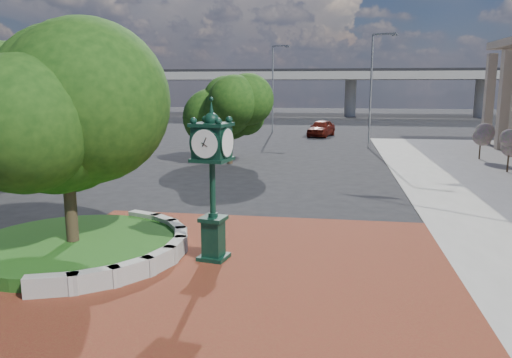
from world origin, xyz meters
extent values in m
plane|color=black|center=(0.00, 0.00, 0.00)|extent=(200.00, 200.00, 0.00)
cube|color=maroon|center=(0.00, -1.00, 0.02)|extent=(12.00, 12.00, 0.04)
cube|color=#9E9B93|center=(-3.91, -3.01, 0.27)|extent=(1.29, 0.76, 0.54)
cube|color=#9E9B93|center=(-3.05, -2.54, 0.27)|extent=(1.20, 1.04, 0.54)
cube|color=#9E9B93|center=(-2.38, -1.84, 0.27)|extent=(1.00, 1.22, 0.54)
cube|color=#9E9B93|center=(-1.95, -0.96, 0.27)|extent=(0.71, 1.30, 0.54)
cube|color=#9E9B93|center=(-1.80, 0.00, 0.27)|extent=(0.35, 1.25, 0.54)
cube|color=#9E9B93|center=(-1.95, 0.96, 0.27)|extent=(0.71, 1.30, 0.54)
cube|color=#9E9B93|center=(-2.38, 1.84, 0.27)|extent=(1.00, 1.22, 0.54)
cube|color=#9E9B93|center=(-3.05, 2.54, 0.27)|extent=(1.20, 1.04, 0.54)
cube|color=#9E9B93|center=(-3.91, 3.01, 0.27)|extent=(1.29, 0.76, 0.54)
cylinder|color=#154614|center=(-5.00, 0.00, 0.20)|extent=(6.10, 6.10, 0.40)
cube|color=#9E9B93|center=(0.00, 70.00, 6.50)|extent=(90.00, 12.00, 1.20)
cube|color=black|center=(0.00, 70.00, 7.30)|extent=(90.00, 12.00, 0.40)
cylinder|color=#9E9B93|center=(-35.00, 70.00, 3.00)|extent=(1.80, 1.80, 6.00)
cylinder|color=#9E9B93|center=(-15.00, 70.00, 3.00)|extent=(1.80, 1.80, 6.00)
cylinder|color=#9E9B93|center=(5.00, 70.00, 3.00)|extent=(1.80, 1.80, 6.00)
cylinder|color=#9E9B93|center=(25.00, 70.00, 3.00)|extent=(1.80, 1.80, 6.00)
cylinder|color=#38281C|center=(-5.00, 0.00, 1.08)|extent=(0.36, 0.36, 2.17)
sphere|color=#173B10|center=(-5.00, 0.00, 3.73)|extent=(5.20, 5.20, 5.20)
cylinder|color=#38281C|center=(-4.00, 18.00, 0.96)|extent=(0.36, 0.36, 1.92)
sphere|color=#173B10|center=(-4.00, 18.00, 3.25)|extent=(4.40, 4.40, 4.40)
cube|color=black|center=(-0.69, 0.08, 0.08)|extent=(0.90, 0.90, 0.15)
cube|color=black|center=(-0.69, 0.08, 0.68)|extent=(0.62, 0.62, 1.06)
cube|color=black|center=(-0.69, 0.08, 1.24)|extent=(0.79, 0.79, 0.12)
cylinder|color=black|center=(-0.69, 0.08, 2.12)|extent=(0.16, 0.16, 1.64)
cube|color=black|center=(-0.69, 0.08, 3.43)|extent=(1.02, 1.02, 0.87)
cylinder|color=white|center=(-0.77, -0.37, 3.43)|extent=(0.77, 0.20, 0.77)
cylinder|color=white|center=(-0.60, 0.53, 3.43)|extent=(0.77, 0.20, 0.77)
cylinder|color=white|center=(-1.13, 0.16, 3.43)|extent=(0.20, 0.77, 0.77)
cylinder|color=white|center=(-0.24, 0.00, 3.43)|extent=(0.20, 0.77, 0.77)
sphere|color=black|center=(-0.69, 0.08, 4.03)|extent=(0.43, 0.43, 0.43)
cone|color=black|center=(-0.69, 0.08, 4.35)|extent=(0.17, 0.17, 0.48)
imported|color=#51130B|center=(1.33, 36.53, 0.82)|extent=(3.01, 5.14, 1.64)
cylinder|color=slate|center=(5.38, 27.52, 4.43)|extent=(0.16, 0.16, 8.85)
cube|color=slate|center=(6.20, 27.18, 8.85)|extent=(1.69, 0.81, 0.12)
cube|color=slate|center=(6.93, 26.88, 8.75)|extent=(0.55, 0.42, 0.15)
cylinder|color=slate|center=(-4.01, 40.25, 4.52)|extent=(0.16, 0.16, 9.04)
cube|color=slate|center=(-3.17, 39.92, 9.04)|extent=(1.74, 0.80, 0.12)
cube|color=slate|center=(-2.42, 39.63, 8.94)|extent=(0.56, 0.42, 0.15)
cylinder|color=#38281C|center=(12.61, 17.07, 0.60)|extent=(0.10, 0.10, 1.20)
sphere|color=#C060A1|center=(12.61, 17.07, 1.60)|extent=(1.20, 1.20, 1.20)
cylinder|color=#38281C|center=(12.45, 22.31, 0.60)|extent=(0.10, 0.10, 1.20)
sphere|color=#C060A1|center=(12.45, 22.31, 1.60)|extent=(1.20, 1.20, 1.20)
camera|label=1|loc=(2.67, -13.32, 4.98)|focal=35.00mm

